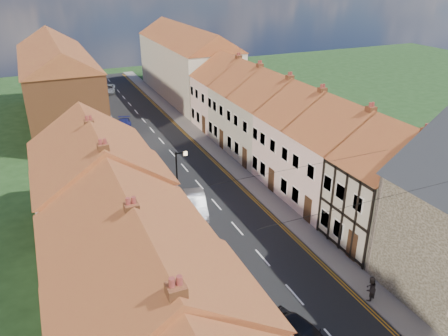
% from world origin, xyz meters
% --- Properties ---
extents(road, '(7.00, 90.00, 0.02)m').
position_xyz_m(road, '(0.00, 30.00, 0.01)').
color(road, black).
rests_on(road, ground).
extents(pavement_left, '(1.80, 90.00, 0.12)m').
position_xyz_m(pavement_left, '(-4.40, 30.00, 0.06)').
color(pavement_left, gray).
rests_on(pavement_left, ground).
extents(pavement_right, '(1.80, 90.00, 0.12)m').
position_xyz_m(pavement_right, '(4.40, 30.00, 0.06)').
color(pavement_right, gray).
rests_on(pavement_right, ground).
extents(cottage_r_tudor, '(8.30, 5.20, 9.00)m').
position_xyz_m(cottage_r_tudor, '(9.27, 12.70, 4.47)').
color(cottage_r_tudor, '#AAA78F').
rests_on(cottage_r_tudor, ground).
extents(cottage_r_white_near, '(8.30, 6.00, 9.00)m').
position_xyz_m(cottage_r_white_near, '(9.30, 18.10, 4.47)').
color(cottage_r_white_near, '#F8CDC4').
rests_on(cottage_r_white_near, ground).
extents(cottage_r_cream_mid, '(8.30, 5.20, 9.00)m').
position_xyz_m(cottage_r_cream_mid, '(9.30, 23.50, 4.48)').
color(cottage_r_cream_mid, '#F8CDC4').
rests_on(cottage_r_cream_mid, ground).
extents(cottage_r_pink, '(8.30, 6.00, 9.00)m').
position_xyz_m(cottage_r_pink, '(9.30, 28.90, 4.47)').
color(cottage_r_pink, '#AAA78F').
rests_on(cottage_r_pink, ground).
extents(cottage_r_white_far, '(8.30, 5.20, 9.00)m').
position_xyz_m(cottage_r_white_far, '(9.30, 34.30, 4.48)').
color(cottage_r_white_far, '#AAA78F').
rests_on(cottage_r_white_far, ground).
extents(cottage_r_cream_far, '(8.30, 6.00, 9.00)m').
position_xyz_m(cottage_r_cream_far, '(9.30, 39.70, 4.47)').
color(cottage_r_cream_far, '#F8CDC4').
rests_on(cottage_r_cream_far, ground).
extents(cottage_l_white, '(8.30, 6.90, 8.80)m').
position_xyz_m(cottage_l_white, '(-9.30, 11.95, 4.37)').
color(cottage_l_white, '#F8CDC4').
rests_on(cottage_l_white, ground).
extents(cottage_l_brick_mid, '(8.30, 5.70, 9.10)m').
position_xyz_m(cottage_l_brick_mid, '(-9.30, 18.05, 4.53)').
color(cottage_l_brick_mid, '#F8CDC4').
rests_on(cottage_l_brick_mid, ground).
extents(cottage_l_pink, '(8.30, 6.30, 8.80)m').
position_xyz_m(cottage_l_pink, '(-9.30, 23.85, 4.37)').
color(cottage_l_pink, brown).
rests_on(cottage_l_pink, ground).
extents(block_right_far, '(8.30, 24.20, 10.50)m').
position_xyz_m(block_right_far, '(9.30, 55.00, 5.29)').
color(block_right_far, '#AAA78F').
rests_on(block_right_far, ground).
extents(block_left_far, '(8.30, 24.20, 10.50)m').
position_xyz_m(block_left_far, '(-9.30, 50.00, 5.29)').
color(block_left_far, brown).
rests_on(block_left_far, ground).
extents(lamppost, '(0.88, 0.15, 6.00)m').
position_xyz_m(lamppost, '(-3.81, 20.00, 3.54)').
color(lamppost, black).
rests_on(lamppost, pavement_left).
extents(car_near, '(2.82, 4.46, 1.42)m').
position_xyz_m(car_near, '(-1.76, 6.54, 0.71)').
color(car_near, black).
rests_on(car_near, ground).
extents(car_mid, '(2.55, 4.72, 1.48)m').
position_xyz_m(car_mid, '(-1.99, 21.60, 0.74)').
color(car_mid, '#9FA0A6').
rests_on(car_mid, ground).
extents(car_far, '(2.87, 4.56, 1.23)m').
position_xyz_m(car_far, '(-3.20, 43.17, 0.62)').
color(car_far, navy).
rests_on(car_far, ground).
extents(car_distant, '(2.77, 4.48, 1.16)m').
position_xyz_m(car_distant, '(-1.50, 61.74, 0.58)').
color(car_distant, '#909497').
rests_on(car_distant, ground).
extents(pedestrian_left, '(0.61, 0.44, 1.56)m').
position_xyz_m(pedestrian_left, '(-3.70, 9.78, 0.90)').
color(pedestrian_left, black).
rests_on(pedestrian_left, pavement_left).
extents(pedestrian_right, '(0.92, 0.81, 1.58)m').
position_xyz_m(pedestrian_right, '(3.70, 7.77, 0.91)').
color(pedestrian_right, '#2B2422').
rests_on(pedestrian_right, pavement_right).
extents(pedestrian_left_b, '(0.59, 0.40, 1.59)m').
position_xyz_m(pedestrian_left_b, '(-4.98, 16.00, 0.92)').
color(pedestrian_left_b, black).
rests_on(pedestrian_left_b, pavement_left).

